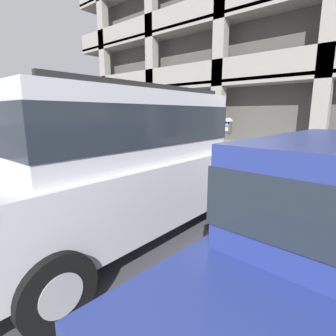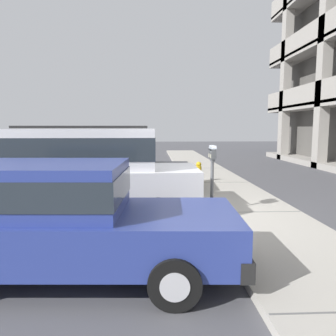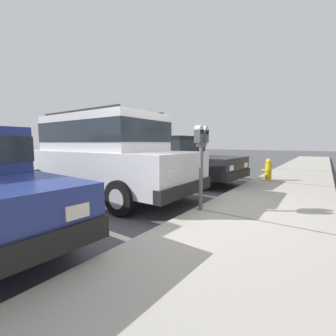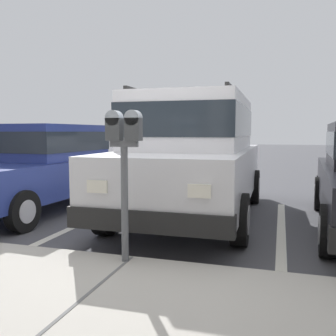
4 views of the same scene
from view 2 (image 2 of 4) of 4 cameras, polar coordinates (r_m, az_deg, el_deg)
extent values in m
cube|color=#4C4C51|center=(7.40, 4.83, -9.04)|extent=(80.00, 80.00, 0.10)
cube|color=#ADA89E|center=(7.65, 14.63, -7.86)|extent=(40.00, 2.20, 0.12)
cube|color=#606060|center=(15.33, 5.77, -0.01)|extent=(0.03, 2.16, 0.00)
cube|color=#606060|center=(11.43, 8.70, -2.48)|extent=(0.03, 2.16, 0.00)
cube|color=#606060|center=(7.63, 14.64, -7.42)|extent=(0.03, 2.16, 0.00)
cube|color=silver|center=(11.66, -4.87, -2.83)|extent=(0.12, 4.80, 0.01)
cube|color=silver|center=(8.77, -5.61, -6.14)|extent=(0.12, 4.80, 0.01)
cube|color=silver|center=(5.94, -7.08, -12.64)|extent=(0.12, 4.80, 0.01)
cube|color=silver|center=(7.36, -13.42, -3.08)|extent=(1.89, 4.72, 0.80)
cube|color=silver|center=(7.27, -13.99, 3.30)|extent=(1.65, 2.93, 0.84)
cube|color=#232B33|center=(7.27, -14.00, 3.47)|extent=(1.68, 2.96, 0.46)
cube|color=black|center=(7.37, 4.70, -5.11)|extent=(1.88, 0.18, 0.24)
cube|color=silver|center=(6.75, 5.83, -3.13)|extent=(0.24, 0.03, 0.14)
cube|color=silver|center=(7.86, 4.51, -1.67)|extent=(0.24, 0.03, 0.14)
cylinder|color=black|center=(6.45, -1.78, -7.95)|extent=(0.21, 0.66, 0.66)
cylinder|color=#B2B2B7|center=(6.45, -1.78, -7.95)|extent=(0.22, 0.37, 0.36)
cylinder|color=black|center=(8.20, -2.12, -4.69)|extent=(0.21, 0.66, 0.66)
cylinder|color=#B2B2B7|center=(8.20, -2.12, -4.69)|extent=(0.22, 0.37, 0.36)
cylinder|color=black|center=(7.01, -26.55, -7.48)|extent=(0.21, 0.66, 0.66)
cylinder|color=#B2B2B7|center=(7.01, -26.55, -7.48)|extent=(0.22, 0.37, 0.36)
cylinder|color=black|center=(8.65, -21.86, -4.59)|extent=(0.21, 0.66, 0.66)
cylinder|color=#B2B2B7|center=(8.65, -21.86, -4.59)|extent=(0.22, 0.37, 0.36)
cube|color=black|center=(6.58, -15.22, 6.90)|extent=(0.08, 2.62, 0.05)
cube|color=black|center=(7.93, -13.17, 6.95)|extent=(0.08, 2.62, 0.05)
cube|color=black|center=(10.09, -8.99, -1.01)|extent=(1.96, 4.49, 0.60)
cube|color=black|center=(10.08, -10.74, 2.49)|extent=(1.61, 2.07, 0.64)
cube|color=#232B33|center=(10.08, -10.74, 2.59)|extent=(1.64, 2.09, 0.35)
cube|color=black|center=(9.98, 3.36, -2.06)|extent=(1.74, 0.26, 0.24)
cube|color=black|center=(10.69, -20.46, -1.89)|extent=(1.74, 0.26, 0.24)
cube|color=silver|center=(9.43, 3.81, -1.13)|extent=(0.24, 0.04, 0.14)
cube|color=silver|center=(10.47, 3.51, -0.31)|extent=(0.24, 0.04, 0.14)
cylinder|color=black|center=(9.18, -1.40, -3.62)|extent=(0.20, 0.61, 0.60)
cylinder|color=#B2B2B7|center=(9.18, -1.40, -3.62)|extent=(0.20, 0.34, 0.33)
cylinder|color=black|center=(10.82, -1.06, -1.99)|extent=(0.20, 0.61, 0.60)
cylinder|color=#B2B2B7|center=(10.82, -1.06, -1.99)|extent=(0.20, 0.34, 0.33)
cylinder|color=black|center=(9.67, -17.80, -3.41)|extent=(0.20, 0.61, 0.60)
cylinder|color=#B2B2B7|center=(9.67, -17.80, -3.41)|extent=(0.20, 0.34, 0.33)
cylinder|color=black|center=(11.24, -15.11, -1.89)|extent=(0.20, 0.61, 0.60)
cylinder|color=#B2B2B7|center=(11.24, -15.11, -1.89)|extent=(0.20, 0.34, 0.33)
cube|color=navy|center=(4.64, -16.45, -10.80)|extent=(1.91, 4.48, 0.60)
cube|color=navy|center=(4.59, -20.32, -3.18)|extent=(1.59, 2.05, 0.64)
cube|color=#232B33|center=(4.58, -20.33, -2.98)|extent=(1.61, 2.07, 0.35)
cube|color=black|center=(4.60, 11.21, -13.19)|extent=(1.74, 0.24, 0.24)
cube|color=silver|center=(4.04, 13.48, -12.50)|extent=(0.24, 0.04, 0.14)
cube|color=silver|center=(5.02, 10.68, -8.53)|extent=(0.24, 0.04, 0.14)
cylinder|color=black|center=(3.80, 1.17, -19.53)|extent=(0.19, 0.61, 0.60)
cylinder|color=#B2B2B7|center=(3.80, 1.17, -19.53)|extent=(0.20, 0.34, 0.33)
cylinder|color=black|center=(5.34, 0.82, -11.51)|extent=(0.19, 0.61, 0.60)
cylinder|color=#B2B2B7|center=(5.34, 0.82, -11.51)|extent=(0.20, 0.34, 0.33)
cylinder|color=black|center=(5.96, -26.88, -10.28)|extent=(0.19, 0.61, 0.60)
cylinder|color=#B2B2B7|center=(5.96, -26.88, -10.28)|extent=(0.20, 0.34, 0.33)
cylinder|color=#595B60|center=(7.26, 7.65, -3.39)|extent=(0.07, 0.07, 1.14)
cube|color=#595B60|center=(7.18, 7.73, 1.33)|extent=(0.28, 0.06, 0.06)
cube|color=#424447|center=(7.27, 7.61, 2.51)|extent=(0.15, 0.11, 0.22)
cylinder|color=#9EA8B2|center=(7.26, 7.62, 3.38)|extent=(0.15, 0.11, 0.15)
cube|color=#B7B293|center=(7.26, 7.15, 2.21)|extent=(0.08, 0.01, 0.08)
cube|color=#424447|center=(7.07, 7.90, 2.38)|extent=(0.15, 0.11, 0.22)
cylinder|color=#9EA8B2|center=(7.06, 7.91, 3.27)|extent=(0.15, 0.11, 0.15)
cube|color=#B7B293|center=(7.06, 7.42, 2.07)|extent=(0.08, 0.01, 0.08)
cube|color=gray|center=(22.28, 19.94, 16.99)|extent=(0.60, 0.50, 12.00)
cube|color=gray|center=(18.21, 25.75, 19.07)|extent=(0.60, 0.50, 12.00)
cylinder|color=gold|center=(11.47, 5.35, -1.02)|extent=(0.20, 0.20, 0.55)
sphere|color=gold|center=(11.43, 5.37, 0.65)|extent=(0.18, 0.18, 0.18)
cylinder|color=gold|center=(11.45, 4.61, -0.89)|extent=(0.08, 0.10, 0.08)
cylinder|color=gold|center=(11.32, 5.46, -0.98)|extent=(0.10, 0.07, 0.07)
camera|label=1|loc=(5.65, -42.70, 2.26)|focal=28.00mm
camera|label=3|loc=(4.69, 38.37, -2.78)|focal=24.00mm
camera|label=4|loc=(9.70, 26.05, 2.83)|focal=40.00mm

